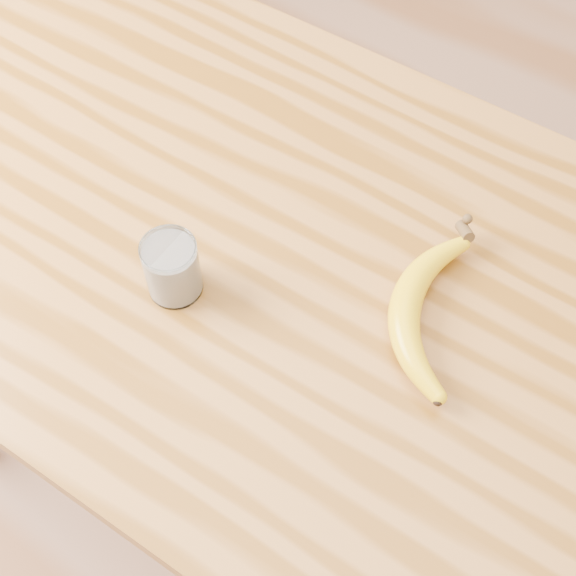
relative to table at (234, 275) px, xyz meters
The scene contains 3 objects.
table is the anchor object (origin of this frame).
smoothie_glass 0.21m from the table, 87.70° to the right, with size 0.07×0.07×0.09m.
banana 0.31m from the table, ahead, with size 0.12×0.33×0.04m, color gold, non-canonical shape.
Camera 1 is at (0.43, -0.50, 1.77)m, focal length 50.00 mm.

